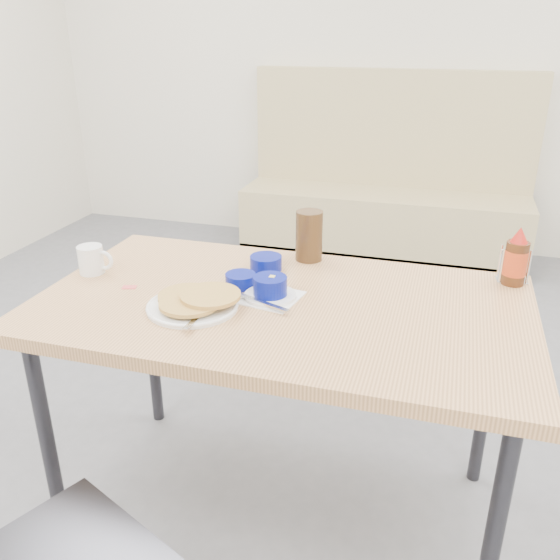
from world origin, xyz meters
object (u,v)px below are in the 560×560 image
(pancake_plate, at_px, (194,302))
(creamer_bowl, at_px, (266,263))
(coffee_mug, at_px, (92,259))
(grits_setting, at_px, (270,289))
(booth_bench, at_px, (385,204))
(dining_table, at_px, (281,320))
(butter_bowl, at_px, (241,280))
(condiment_caddy, at_px, (513,269))
(syrup_bottle, at_px, (516,260))
(amber_tumbler, at_px, (309,236))

(pancake_plate, bearing_deg, creamer_bowl, 72.17)
(coffee_mug, height_order, grits_setting, coffee_mug)
(booth_bench, xyz_separation_m, dining_table, (0.00, -2.53, 0.35))
(coffee_mug, distance_m, butter_bowl, 0.49)
(pancake_plate, distance_m, condiment_caddy, 0.97)
(pancake_plate, relative_size, butter_bowl, 3.00)
(booth_bench, height_order, creamer_bowl, booth_bench)
(dining_table, relative_size, syrup_bottle, 7.75)
(pancake_plate, bearing_deg, grits_setting, 33.76)
(pancake_plate, relative_size, grits_setting, 1.40)
(creamer_bowl, distance_m, condiment_caddy, 0.77)
(dining_table, height_order, grits_setting, grits_setting)
(booth_bench, relative_size, coffee_mug, 16.38)
(booth_bench, xyz_separation_m, coffee_mug, (-0.63, -2.50, 0.46))
(dining_table, xyz_separation_m, butter_bowl, (-0.15, 0.06, 0.08))
(butter_bowl, bearing_deg, creamer_bowl, 77.88)
(amber_tumbler, height_order, condiment_caddy, amber_tumbler)
(booth_bench, relative_size, amber_tumbler, 11.34)
(syrup_bottle, bearing_deg, condiment_caddy, 90.00)
(booth_bench, bearing_deg, creamer_bowl, -92.83)
(butter_bowl, bearing_deg, pancake_plate, -112.42)
(pancake_plate, height_order, grits_setting, grits_setting)
(grits_setting, distance_m, condiment_caddy, 0.75)
(butter_bowl, bearing_deg, coffee_mug, -176.21)
(pancake_plate, bearing_deg, syrup_bottle, 26.67)
(grits_setting, bearing_deg, amber_tumbler, 84.44)
(grits_setting, relative_size, creamer_bowl, 1.91)
(dining_table, height_order, syrup_bottle, syrup_bottle)
(grits_setting, distance_m, amber_tumbler, 0.34)
(dining_table, xyz_separation_m, grits_setting, (-0.04, 0.01, 0.09))
(amber_tumbler, xyz_separation_m, condiment_caddy, (0.64, 0.00, -0.05))
(booth_bench, bearing_deg, syrup_bottle, -73.89)
(butter_bowl, bearing_deg, amber_tumbler, 62.80)
(butter_bowl, relative_size, condiment_caddy, 0.83)
(coffee_mug, relative_size, grits_setting, 0.59)
(dining_table, relative_size, coffee_mug, 12.07)
(booth_bench, xyz_separation_m, amber_tumbler, (-0.00, -2.19, 0.49))
(dining_table, distance_m, syrup_bottle, 0.73)
(syrup_bottle, bearing_deg, coffee_mug, -167.26)
(creamer_bowl, xyz_separation_m, amber_tumbler, (0.11, 0.13, 0.06))
(grits_setting, xyz_separation_m, amber_tumbler, (0.03, 0.33, 0.06))
(grits_setting, bearing_deg, syrup_bottle, 24.58)
(pancake_plate, relative_size, creamer_bowl, 2.68)
(grits_setting, height_order, syrup_bottle, syrup_bottle)
(butter_bowl, height_order, syrup_bottle, syrup_bottle)
(dining_table, bearing_deg, grits_setting, 166.11)
(coffee_mug, bearing_deg, condiment_caddy, 13.65)
(dining_table, height_order, pancake_plate, pancake_plate)
(grits_setting, xyz_separation_m, syrup_bottle, (0.68, 0.31, 0.05))
(grits_setting, bearing_deg, dining_table, -13.89)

